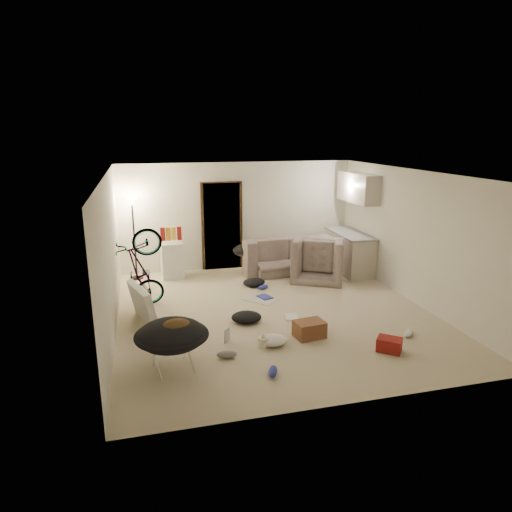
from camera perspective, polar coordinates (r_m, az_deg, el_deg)
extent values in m
cube|color=beige|center=(8.37, 2.22, -7.08)|extent=(5.50, 6.00, 0.02)
cube|color=white|center=(7.77, 2.42, 10.37)|extent=(5.50, 6.00, 0.02)
cube|color=white|center=(10.83, -2.26, 5.05)|extent=(5.50, 0.02, 2.50)
cube|color=white|center=(5.30, 11.73, -6.37)|extent=(5.50, 0.02, 2.50)
cube|color=white|center=(7.67, -17.84, 0.02)|extent=(0.02, 6.00, 2.50)
cube|color=white|center=(9.14, 19.15, 2.29)|extent=(0.02, 6.00, 2.50)
cube|color=black|center=(10.76, -4.29, 3.71)|extent=(0.85, 0.10, 2.04)
cube|color=#332111|center=(10.73, -4.26, 3.68)|extent=(0.97, 0.04, 2.10)
cylinder|color=black|center=(10.55, -14.63, -2.65)|extent=(0.28, 0.28, 0.03)
cylinder|color=black|center=(10.33, -14.94, 1.77)|extent=(0.04, 0.04, 1.70)
cone|color=#FFE0A5|center=(10.17, -15.28, 6.54)|extent=(0.24, 0.24, 0.18)
cube|color=beige|center=(10.85, 11.58, 0.39)|extent=(0.60, 1.50, 0.88)
cube|color=gray|center=(10.74, 11.71, 2.76)|extent=(0.64, 1.54, 0.04)
cube|color=beige|center=(10.63, 12.66, 8.32)|extent=(0.38, 1.40, 0.65)
imported|color=#383F37|center=(10.76, 3.58, -0.19)|extent=(2.15, 0.96, 0.61)
imported|color=#383F37|center=(10.28, 7.94, -0.77)|extent=(1.41, 1.35, 0.71)
imported|color=black|center=(8.71, -14.09, -3.70)|extent=(1.56, 0.70, 0.89)
imported|color=maroon|center=(7.20, -3.96, -10.82)|extent=(0.28, 0.28, 0.02)
cube|color=white|center=(10.36, -10.47, -0.48)|extent=(0.50, 0.50, 0.81)
cube|color=maroon|center=(10.20, -11.58, 2.68)|extent=(0.10, 0.07, 0.30)
cube|color=#B57A16|center=(10.21, -10.91, 2.72)|extent=(0.11, 0.09, 0.30)
cube|color=gold|center=(10.22, -10.24, 2.77)|extent=(0.11, 0.08, 0.30)
cube|color=maroon|center=(10.23, -9.57, 2.81)|extent=(0.11, 0.08, 0.30)
cylinder|color=silver|center=(6.48, -10.37, -11.98)|extent=(0.67, 0.67, 0.47)
ellipsoid|color=black|center=(6.35, -10.50, -9.69)|extent=(0.94, 0.94, 0.39)
torus|color=black|center=(6.35, -10.50, -9.69)|extent=(1.01, 1.01, 0.07)
ellipsoid|color=#483018|center=(6.28, -10.06, -8.86)|extent=(0.61, 0.58, 0.22)
ellipsoid|color=black|center=(10.46, -1.36, 0.70)|extent=(0.63, 0.55, 0.28)
cube|color=silver|center=(8.09, -13.99, -5.83)|extent=(0.53, 1.00, 0.65)
cube|color=brown|center=(7.40, 6.70, -9.07)|extent=(0.51, 0.39, 0.27)
cube|color=maroon|center=(7.22, 16.32, -10.58)|extent=(0.43, 0.42, 0.20)
cylinder|color=silver|center=(7.05, 0.92, -10.74)|extent=(0.16, 0.16, 0.16)
cone|color=silver|center=(7.01, 0.92, -9.90)|extent=(0.09, 0.09, 0.07)
cube|color=#B9B3AB|center=(8.97, 0.62, -5.40)|extent=(0.75, 0.76, 0.01)
cube|color=#2E37A6|center=(9.04, 1.12, -5.15)|extent=(0.30, 0.35, 0.03)
cube|color=silver|center=(8.14, 4.44, -7.61)|extent=(0.28, 0.33, 0.03)
ellipsoid|color=#2E37A6|center=(9.50, 0.86, -3.92)|extent=(0.27, 0.20, 0.09)
ellipsoid|color=#2E37A6|center=(6.34, 2.10, -14.22)|extent=(0.22, 0.31, 0.11)
ellipsoid|color=slate|center=(6.77, -3.68, -12.20)|extent=(0.32, 0.17, 0.11)
ellipsoid|color=white|center=(7.82, 18.52, -9.08)|extent=(0.29, 0.28, 0.11)
ellipsoid|color=black|center=(7.93, -1.21, -7.64)|extent=(0.58, 0.52, 0.17)
ellipsoid|color=black|center=(9.72, -0.25, -3.31)|extent=(0.58, 0.54, 0.15)
ellipsoid|color=silver|center=(7.15, 2.03, -10.48)|extent=(0.52, 0.48, 0.14)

